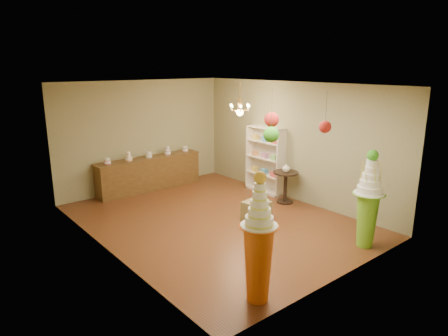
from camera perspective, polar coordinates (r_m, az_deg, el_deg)
floor at (r=9.06m, az=-1.18°, el=-7.47°), size 6.50×6.50×0.00m
ceiling at (r=8.41m, az=-1.29°, el=11.84°), size 6.50×6.50×0.00m
wall_back at (r=11.30m, az=-11.51°, el=4.60°), size 5.00×0.04×3.00m
wall_front at (r=6.46m, az=16.92°, el=-3.17°), size 5.00×0.04×3.00m
wall_left at (r=7.38m, az=-16.67°, el=-0.97°), size 0.04×6.50×3.00m
wall_right at (r=10.31m, az=9.78°, el=3.74°), size 0.04×6.50×3.00m
pedestal_green at (r=8.03m, az=19.84°, el=-5.33°), size 0.66×0.66×1.90m
pedestal_orange at (r=5.91m, az=4.94°, el=-11.95°), size 0.70×0.70×1.98m
burlap_riser at (r=8.95m, az=4.65°, el=-6.21°), size 0.57×0.57×0.46m
sideboard at (r=11.28m, az=-10.58°, el=-0.70°), size 3.04×0.54×1.16m
shelving_unit at (r=10.85m, az=5.90°, el=1.18°), size 0.33×1.20×1.80m
round_table at (r=10.14m, az=8.78°, el=-2.09°), size 0.70×0.70×0.81m
vase at (r=10.04m, az=8.86°, el=0.04°), size 0.25×0.25×0.21m
pom_red_left at (r=7.30m, az=6.83°, el=6.90°), size 0.27×0.27×0.70m
pom_green_mid at (r=7.14m, az=6.76°, el=4.78°), size 0.28×0.28×0.94m
pom_red_right at (r=6.69m, az=14.24°, el=5.72°), size 0.20×0.20×0.68m
chandelier at (r=9.99m, az=2.27°, el=8.25°), size 0.63×0.63×0.85m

